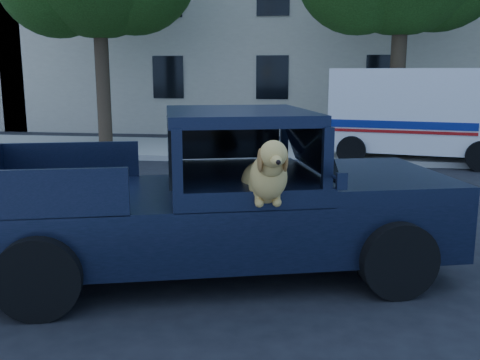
{
  "coord_description": "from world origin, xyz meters",
  "views": [
    {
      "loc": [
        2.88,
        -6.68,
        2.35
      ],
      "look_at": [
        2.01,
        -1.04,
        1.21
      ],
      "focal_mm": 40.0,
      "sensor_mm": 36.0,
      "label": 1
    }
  ],
  "objects": [
    {
      "name": "ground",
      "position": [
        0.0,
        0.0,
        0.0
      ],
      "size": [
        120.0,
        120.0,
        0.0
      ],
      "primitive_type": "plane",
      "color": "black",
      "rests_on": "ground"
    },
    {
      "name": "far_sidewalk",
      "position": [
        0.0,
        9.2,
        0.07
      ],
      "size": [
        60.0,
        4.0,
        0.15
      ],
      "primitive_type": "cube",
      "color": "gray",
      "rests_on": "ground"
    },
    {
      "name": "lane_stripes",
      "position": [
        2.0,
        3.4,
        0.01
      ],
      "size": [
        21.6,
        0.14,
        0.01
      ],
      "primitive_type": null,
      "color": "silver",
      "rests_on": "ground"
    },
    {
      "name": "building_main",
      "position": [
        3.0,
        16.5,
        4.5
      ],
      "size": [
        26.0,
        6.0,
        9.0
      ],
      "primitive_type": "cube",
      "color": "beige",
      "rests_on": "ground"
    },
    {
      "name": "pickup_truck",
      "position": [
        1.59,
        -0.68,
        0.65
      ],
      "size": [
        5.78,
        3.58,
        1.93
      ],
      "rotation": [
        0.0,
        0.0,
        0.29
      ],
      "color": "black",
      "rests_on": "ground"
    },
    {
      "name": "mail_truck",
      "position": [
        5.31,
        8.16,
        1.08
      ],
      "size": [
        4.81,
        2.98,
        2.47
      ],
      "rotation": [
        0.0,
        0.0,
        -0.18
      ],
      "color": "silver",
      "rests_on": "ground"
    }
  ]
}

